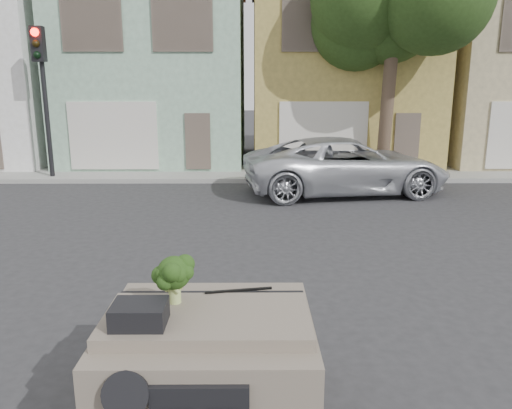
{
  "coord_description": "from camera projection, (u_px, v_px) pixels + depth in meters",
  "views": [
    {
      "loc": [
        0.43,
        -7.43,
        3.19
      ],
      "look_at": [
        0.48,
        0.5,
        1.3
      ],
      "focal_mm": 35.0,
      "sensor_mm": 36.0,
      "label": 1
    }
  ],
  "objects": [
    {
      "name": "ground_plane",
      "position": [
        226.0,
        291.0,
        7.97
      ],
      "size": [
        120.0,
        120.0,
        0.0
      ],
      "primitive_type": "plane",
      "color": "#303033",
      "rests_on": "ground"
    },
    {
      "name": "sidewalk",
      "position": [
        241.0,
        174.0,
        18.16
      ],
      "size": [
        40.0,
        3.0,
        0.15
      ],
      "primitive_type": "cube",
      "color": "gray",
      "rests_on": "ground"
    },
    {
      "name": "townhouse_mint",
      "position": [
        160.0,
        72.0,
        21.17
      ],
      "size": [
        7.2,
        8.2,
        7.55
      ],
      "primitive_type": "cube",
      "color": "#92B89E",
      "rests_on": "ground"
    },
    {
      "name": "townhouse_tan",
      "position": [
        336.0,
        72.0,
        21.22
      ],
      "size": [
        7.2,
        8.2,
        7.55
      ],
      "primitive_type": "cube",
      "color": "#A79247",
      "rests_on": "ground"
    },
    {
      "name": "townhouse_beige",
      "position": [
        512.0,
        72.0,
        21.27
      ],
      "size": [
        7.2,
        8.2,
        7.55
      ],
      "primitive_type": "cube",
      "color": "tan",
      "rests_on": "ground"
    },
    {
      "name": "silver_pickup",
      "position": [
        345.0,
        193.0,
        15.2
      ],
      "size": [
        6.44,
        3.67,
        1.7
      ],
      "primitive_type": "imported",
      "rotation": [
        0.0,
        0.0,
        1.72
      ],
      "color": "silver",
      "rests_on": "ground"
    },
    {
      "name": "traffic_signal",
      "position": [
        45.0,
        106.0,
        16.58
      ],
      "size": [
        0.4,
        0.4,
        5.1
      ],
      "primitive_type": "cube",
      "color": "black",
      "rests_on": "ground"
    },
    {
      "name": "tree_near",
      "position": [
        390.0,
        53.0,
        16.54
      ],
      "size": [
        4.4,
        4.0,
        8.5
      ],
      "primitive_type": "cube",
      "color": "#253F16",
      "rests_on": "ground"
    },
    {
      "name": "car_dashboard",
      "position": [
        210.0,
        360.0,
        4.92
      ],
      "size": [
        2.0,
        1.8,
        1.12
      ],
      "primitive_type": "cube",
      "color": "#74695B",
      "rests_on": "ground"
    },
    {
      "name": "instrument_hump",
      "position": [
        139.0,
        314.0,
        4.42
      ],
      "size": [
        0.48,
        0.38,
        0.2
      ],
      "primitive_type": "cube",
      "color": "black",
      "rests_on": "car_dashboard"
    },
    {
      "name": "wiper_arm",
      "position": [
        239.0,
        290.0,
        5.16
      ],
      "size": [
        0.69,
        0.15,
        0.02
      ],
      "primitive_type": "cube",
      "rotation": [
        0.0,
        0.0,
        0.17
      ],
      "color": "black",
      "rests_on": "car_dashboard"
    },
    {
      "name": "broccoli",
      "position": [
        174.0,
        279.0,
        4.84
      ],
      "size": [
        0.47,
        0.47,
        0.49
      ],
      "primitive_type": "cube",
      "rotation": [
        0.0,
        0.0,
        2.93
      ],
      "color": "#1C3610",
      "rests_on": "car_dashboard"
    }
  ]
}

